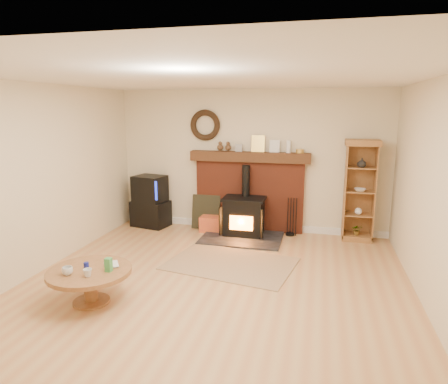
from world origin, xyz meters
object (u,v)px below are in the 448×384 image
(wood_stove, at_px, (244,218))
(coffee_table, at_px, (90,276))
(curio_cabinet, at_px, (359,190))
(tv_unit, at_px, (150,202))

(wood_stove, relative_size, coffee_table, 1.44)
(wood_stove, bearing_deg, curio_cabinet, 8.13)
(tv_unit, distance_m, coffee_table, 3.17)
(curio_cabinet, bearing_deg, wood_stove, -171.87)
(wood_stove, bearing_deg, coffee_table, -113.51)
(wood_stove, distance_m, tv_unit, 1.89)
(tv_unit, distance_m, curio_cabinet, 3.86)
(wood_stove, relative_size, tv_unit, 1.41)
(coffee_table, bearing_deg, curio_cabinet, 44.69)
(wood_stove, relative_size, curio_cabinet, 0.80)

